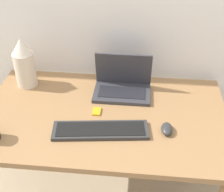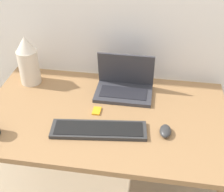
{
  "view_description": "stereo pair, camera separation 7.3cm",
  "coord_description": "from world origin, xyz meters",
  "views": [
    {
      "loc": [
        0.17,
        -0.86,
        1.78
      ],
      "look_at": [
        0.04,
        0.4,
        0.87
      ],
      "focal_mm": 50.0,
      "sensor_mm": 36.0,
      "label": 1
    },
    {
      "loc": [
        0.24,
        -0.85,
        1.78
      ],
      "look_at": [
        0.04,
        0.4,
        0.87
      ],
      "focal_mm": 50.0,
      "sensor_mm": 36.0,
      "label": 2
    }
  ],
  "objects": [
    {
      "name": "mp3_player",
      "position": [
        -0.04,
        0.39,
        0.77
      ],
      "size": [
        0.04,
        0.06,
        0.01
      ],
      "color": "orange",
      "rests_on": "desk"
    },
    {
      "name": "desk",
      "position": [
        0.0,
        0.38,
        0.68
      ],
      "size": [
        1.27,
        0.76,
        0.77
      ],
      "color": "olive",
      "rests_on": "ground_plane"
    },
    {
      "name": "keyboard",
      "position": [
        -0.0,
        0.24,
        0.78
      ],
      "size": [
        0.47,
        0.18,
        0.02
      ],
      "color": "#2D2D2D",
      "rests_on": "desk"
    },
    {
      "name": "mouse",
      "position": [
        0.32,
        0.27,
        0.79
      ],
      "size": [
        0.05,
        0.09,
        0.03
      ],
      "color": "#2D2D2D",
      "rests_on": "desk"
    },
    {
      "name": "vase",
      "position": [
        -0.48,
        0.6,
        0.91
      ],
      "size": [
        0.12,
        0.12,
        0.29
      ],
      "color": "beige",
      "rests_on": "desk"
    },
    {
      "name": "laptop",
      "position": [
        0.08,
        0.59,
        0.82
      ],
      "size": [
        0.31,
        0.21,
        0.22
      ],
      "color": "#333338",
      "rests_on": "desk"
    }
  ]
}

